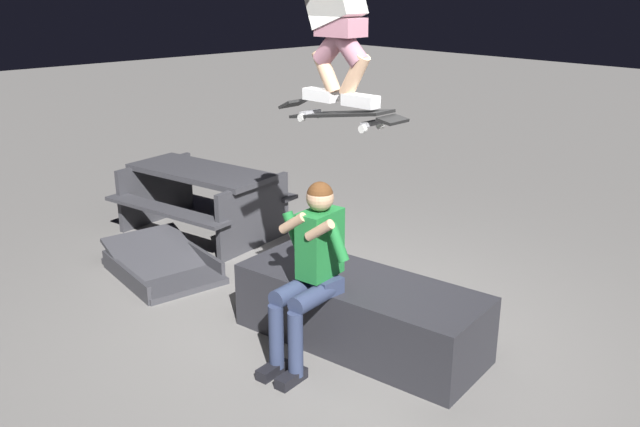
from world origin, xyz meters
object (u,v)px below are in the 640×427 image
kicker_ramp (163,268)px  picnic_table_back (202,191)px  skater_airborne (334,9)px  skateboard (340,114)px  ledge_box_main (360,312)px  person_sitting_on_ledge (311,265)px

kicker_ramp → picnic_table_back: bearing=-53.3°
skater_airborne → picnic_table_back: skater_airborne is taller
skateboard → skater_airborne: (0.06, 0.00, 0.69)m
ledge_box_main → picnic_table_back: picnic_table_back is taller
person_sitting_on_ledge → kicker_ramp: (2.17, -0.01, -0.71)m
skater_airborne → kicker_ramp: bearing=4.8°
kicker_ramp → skateboard: bearing=-175.2°
person_sitting_on_ledge → skateboard: (-0.08, -0.20, 1.08)m
ledge_box_main → skater_airborne: skater_airborne is taller
person_sitting_on_ledge → picnic_table_back: bearing=-18.3°
ledge_box_main → kicker_ramp: bearing=11.1°
ledge_box_main → skateboard: skateboard is taller
person_sitting_on_ledge → skater_airborne: 1.78m
kicker_ramp → person_sitting_on_ledge: bearing=179.7°
ledge_box_main → skater_airborne: (0.04, 0.26, 2.27)m
person_sitting_on_ledge → ledge_box_main: bearing=-98.7°
kicker_ramp → picnic_table_back: (0.70, -0.94, 0.44)m
skateboard → person_sitting_on_ledge: bearing=66.8°
kicker_ramp → picnic_table_back: picnic_table_back is taller
skater_airborne → kicker_ramp: size_ratio=0.87×
ledge_box_main → skater_airborne: bearing=80.9°
skater_airborne → kicker_ramp: skater_airborne is taller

